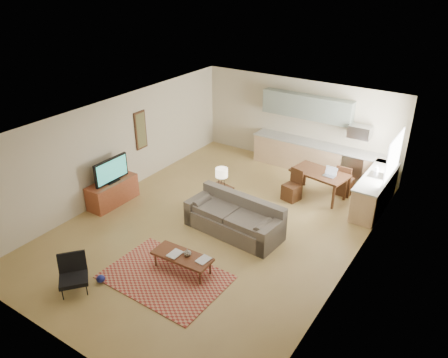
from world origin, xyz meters
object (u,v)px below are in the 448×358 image
Objects in this scene: console_table at (222,197)px; dining_table at (319,184)px; armchair at (73,275)px; tv_credenza at (113,192)px; coffee_table at (182,263)px; sofa at (234,217)px.

console_table is 2.73m from dining_table.
tv_credenza is at bearing 73.78° from armchair.
coffee_table is 2.17m from armchair.
sofa is at bearing 9.61° from tv_credenza.
sofa is 1.15m from console_table.
console_table is (-0.74, 2.59, 0.13)m from coffee_table.
coffee_table is at bearing -89.33° from sofa.
dining_table is at bearing 74.64° from sofa.
tv_credenza reaches higher than coffee_table.
console_table is (0.66, 4.24, -0.03)m from armchair.
dining_table is at bearing 37.04° from tv_credenza.
sofa reaches higher than console_table.
dining_table is at bearing 59.95° from console_table.
coffee_table is at bearing -61.43° from console_table.
sofa is 1.84m from coffee_table.
armchair reaches higher than coffee_table.
armchair is at bearing -56.17° from tv_credenza.
coffee_table is at bearing -94.31° from dining_table.
armchair is 6.73m from dining_table.
dining_table is at bearing 74.06° from coffee_table.
coffee_table is 1.81× the size of armchair.
armchair is at bearing -86.18° from console_table.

